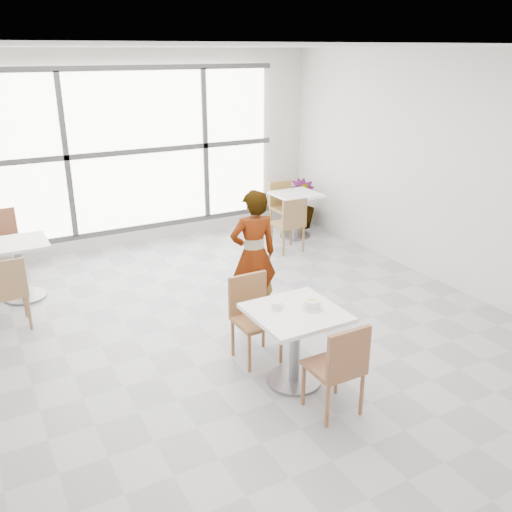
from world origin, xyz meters
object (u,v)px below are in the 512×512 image
person (253,255)px  bg_chair_left_near (7,289)px  bg_table_right (296,209)px  bg_table_left (20,262)px  bg_chair_left_far (3,236)px  bg_chair_right_far (283,204)px  chair_near (340,364)px  plant_right (302,204)px  bg_chair_right_near (291,221)px  main_table (295,333)px  coffee_cup (276,306)px  chair_far (253,312)px  oatmeal_bowl (312,304)px

person → bg_chair_left_near: size_ratio=1.76×
person → bg_table_right: (2.02, 2.22, -0.28)m
bg_table_left → bg_chair_left_far: bg_chair_left_far is taller
bg_table_right → person: bearing=-132.3°
bg_chair_right_far → bg_chair_left_near: bearing=-160.9°
chair_near → plant_right: bearing=-120.0°
bg_table_right → bg_chair_right_far: (-0.04, 0.34, 0.01)m
chair_near → bg_chair_right_near: (1.82, 3.65, 0.00)m
main_table → bg_chair_left_near: bearing=132.6°
bg_chair_left_near → bg_chair_right_far: same height
coffee_cup → bg_table_left: 3.66m
bg_chair_left_near → coffee_cup: bearing=132.3°
person → bg_chair_left_far: person is taller
chair_far → main_table: bearing=-79.8°
bg_chair_left_far → bg_chair_right_far: same height
bg_table_left → bg_chair_right_far: bg_chair_right_far is taller
coffee_cup → bg_chair_left_far: bearing=114.2°
coffee_cup → bg_table_left: bearing=120.5°
bg_chair_left_near → bg_chair_right_near: (4.10, 0.63, 0.00)m
coffee_cup → chair_near: bearing=-75.2°
bg_table_right → bg_chair_left_far: size_ratio=0.86×
oatmeal_bowl → bg_chair_left_far: 4.97m
chair_near → person: size_ratio=0.57×
bg_chair_right_near → plant_right: bearing=-130.8°
chair_near → bg_table_right: chair_near is taller
main_table → bg_table_right: (2.36, 3.65, -0.04)m
oatmeal_bowl → bg_chair_left_near: 3.42m
bg_table_right → bg_chair_right_near: 0.77m
main_table → oatmeal_bowl: oatmeal_bowl is taller
chair_near → bg_chair_right_near: same height
bg_chair_left_far → bg_chair_right_far: bearing=-5.6°
coffee_cup → bg_chair_left_near: bearing=132.3°
person → bg_chair_left_near: person is taller
bg_chair_right_near → bg_table_left: bearing=-3.2°
bg_table_right → bg_chair_right_near: bearing=-128.9°
chair_far → bg_chair_right_near: same height
bg_chair_right_far → main_table: bearing=-120.2°
chair_far → plant_right: (2.86, 3.44, -0.08)m
main_table → chair_near: 0.61m
bg_chair_left_far → bg_chair_right_near: 4.17m
chair_near → bg_table_left: chair_near is taller
bg_table_right → oatmeal_bowl: bearing=-120.9°
bg_chair_right_near → bg_chair_right_far: (0.44, 0.94, 0.00)m
bg_table_left → bg_table_right: (4.34, 0.39, 0.00)m
bg_table_right → bg_chair_left_near: bearing=-164.9°
bg_chair_left_near → person: bearing=159.0°
bg_chair_left_far → main_table: bearing=-64.9°
bg_table_left → bg_chair_right_near: (3.86, -0.21, 0.01)m
person → bg_table_left: person is taller
chair_near → plant_right: (2.69, 4.66, -0.08)m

